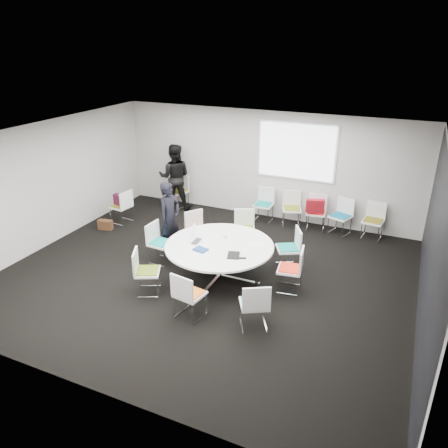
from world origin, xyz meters
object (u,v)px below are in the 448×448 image
at_px(conference_table, 219,254).
at_px(chair_back_c, 316,219).
at_px(chair_ring_g, 190,303).
at_px(chair_back_e, 372,228).
at_px(chair_spare_left, 122,213).
at_px(chair_ring_f, 147,280).
at_px(chair_ring_d, 198,238).
at_px(brown_bag, 105,225).
at_px(chair_ring_e, 161,250).
at_px(person_back, 175,177).
at_px(person_main, 170,218).
at_px(maroon_bag, 120,200).
at_px(chair_ring_h, 254,313).
at_px(chair_ring_b, 288,256).
at_px(chair_back_b, 291,215).
at_px(chair_ring_a, 290,277).
at_px(chair_back_d, 340,223).
at_px(laptop, 198,241).
at_px(cup, 225,236).
at_px(chair_ring_c, 244,236).
at_px(chair_back_a, 263,211).
at_px(chair_person_back, 179,197).

bearing_deg(conference_table, chair_back_c, 69.24).
bearing_deg(chair_ring_g, chair_back_e, 71.18).
bearing_deg(chair_spare_left, chair_ring_f, -129.46).
bearing_deg(chair_ring_d, brown_bag, -56.77).
distance_m(chair_ring_d, chair_ring_e, 0.99).
bearing_deg(person_back, person_main, 96.42).
xyz_separation_m(maroon_bag, brown_bag, (-0.12, -0.54, -0.50)).
bearing_deg(chair_ring_h, chair_ring_g, 159.54).
bearing_deg(chair_ring_b, chair_ring_f, 104.98).
height_order(chair_ring_d, chair_back_b, same).
xyz_separation_m(conference_table, chair_ring_h, (1.20, -1.25, -0.26)).
bearing_deg(chair_ring_a, chair_spare_left, 65.73).
bearing_deg(chair_back_b, chair_back_c, 161.62).
bearing_deg(chair_back_d, chair_ring_a, 102.27).
relative_size(chair_ring_a, chair_ring_d, 1.00).
bearing_deg(chair_ring_f, person_back, 177.42).
bearing_deg(conference_table, chair_back_b, 79.56).
height_order(chair_ring_h, laptop, chair_ring_h).
relative_size(chair_back_d, cup, 9.78).
distance_m(chair_back_e, person_main, 4.82).
height_order(chair_spare_left, maroon_bag, chair_spare_left).
relative_size(chair_ring_d, person_back, 0.48).
distance_m(person_back, maroon_bag, 1.69).
xyz_separation_m(conference_table, maroon_bag, (-3.50, 1.53, 0.09)).
bearing_deg(conference_table, chair_ring_e, 176.31).
distance_m(chair_ring_c, chair_ring_g, 2.89).
distance_m(chair_back_c, laptop, 3.65).
distance_m(chair_ring_e, chair_ring_g, 2.13).
bearing_deg(chair_back_a, chair_ring_d, 69.91).
bearing_deg(person_main, laptop, -113.32).
bearing_deg(person_back, chair_ring_a, 124.02).
height_order(laptop, maroon_bag, maroon_bag).
height_order(chair_ring_d, person_main, person_main).
height_order(chair_ring_a, chair_ring_h, same).
bearing_deg(chair_ring_f, maroon_bag, -161.72).
xyz_separation_m(chair_ring_b, chair_back_b, (-0.56, 2.20, 0.00)).
distance_m(chair_back_a, chair_back_c, 1.37).
xyz_separation_m(chair_ring_d, chair_back_d, (2.78, 2.18, 0.00)).
bearing_deg(maroon_bag, chair_ring_b, -7.15).
xyz_separation_m(conference_table, chair_back_a, (-0.17, 3.14, -0.26)).
relative_size(chair_ring_h, chair_person_back, 1.00).
relative_size(chair_ring_d, chair_person_back, 1.00).
relative_size(chair_ring_g, chair_back_e, 1.00).
distance_m(chair_ring_f, chair_ring_h, 2.22).
bearing_deg(chair_ring_a, chair_ring_h, 162.83).
xyz_separation_m(chair_ring_a, chair_back_b, (-0.84, 3.03, 0.00)).
bearing_deg(chair_ring_d, chair_back_d, 161.90).
relative_size(chair_ring_d, maroon_bag, 2.20).
distance_m(chair_ring_c, chair_person_back, 3.17).
bearing_deg(chair_back_d, chair_ring_b, 92.59).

